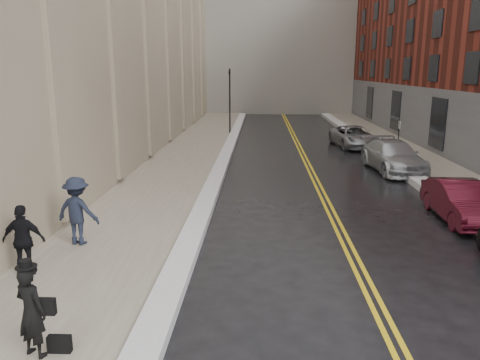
# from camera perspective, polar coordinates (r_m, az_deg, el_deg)

# --- Properties ---
(sidewalk_left) EXTENTS (4.00, 64.00, 0.15)m
(sidewalk_left) POSITION_cam_1_polar(r_m,az_deg,el_deg) (24.35, -7.87, 1.23)
(sidewalk_left) COLOR gray
(sidewalk_left) RESTS_ON ground
(sidewalk_right) EXTENTS (3.00, 64.00, 0.15)m
(sidewalk_right) POSITION_cam_1_polar(r_m,az_deg,el_deg) (25.63, 23.34, 0.86)
(sidewalk_right) COLOR gray
(sidewalk_right) RESTS_ON ground
(lane_stripe_a) EXTENTS (0.12, 64.00, 0.01)m
(lane_stripe_a) POSITION_cam_1_polar(r_m,az_deg,el_deg) (24.10, 8.45, 0.91)
(lane_stripe_a) COLOR gold
(lane_stripe_a) RESTS_ON ground
(lane_stripe_b) EXTENTS (0.12, 64.00, 0.01)m
(lane_stripe_b) POSITION_cam_1_polar(r_m,az_deg,el_deg) (24.13, 9.02, 0.90)
(lane_stripe_b) COLOR gold
(lane_stripe_b) RESTS_ON ground
(snow_ridge_left) EXTENTS (0.70, 60.80, 0.26)m
(snow_ridge_left) POSITION_cam_1_polar(r_m,az_deg,el_deg) (24.03, -2.47, 1.32)
(snow_ridge_left) COLOR silver
(snow_ridge_left) RESTS_ON ground
(snow_ridge_right) EXTENTS (0.85, 60.80, 0.30)m
(snow_ridge_right) POSITION_cam_1_polar(r_m,az_deg,el_deg) (25.02, 19.39, 1.09)
(snow_ridge_right) COLOR silver
(snow_ridge_right) RESTS_ON ground
(traffic_signal) EXTENTS (0.18, 0.15, 5.20)m
(traffic_signal) POSITION_cam_1_polar(r_m,az_deg,el_deg) (37.56, -1.26, 10.20)
(traffic_signal) COLOR black
(traffic_signal) RESTS_ON ground
(parking_sign_far) EXTENTS (0.06, 0.35, 2.23)m
(parking_sign_far) POSITION_cam_1_polar(r_m,az_deg,el_deg) (28.81, 18.77, 5.10)
(parking_sign_far) COLOR black
(parking_sign_far) RESTS_ON ground
(car_maroon) EXTENTS (1.49, 4.17, 1.37)m
(car_maroon) POSITION_cam_1_polar(r_m,az_deg,el_deg) (17.86, 25.28, -2.36)
(car_maroon) COLOR #480D1A
(car_maroon) RESTS_ON ground
(car_silver_near) EXTENTS (2.64, 5.53, 1.56)m
(car_silver_near) POSITION_cam_1_polar(r_m,az_deg,el_deg) (25.33, 18.16, 2.78)
(car_silver_near) COLOR #A6AAAE
(car_silver_near) RESTS_ON ground
(car_silver_far) EXTENTS (2.96, 5.32, 1.41)m
(car_silver_far) POSITION_cam_1_polar(r_m,az_deg,el_deg) (32.63, 13.72, 5.15)
(car_silver_far) COLOR gray
(car_silver_far) RESTS_ON ground
(pedestrian_main) EXTENTS (0.72, 0.60, 1.68)m
(pedestrian_main) POSITION_cam_1_polar(r_m,az_deg,el_deg) (9.23, -24.10, -14.45)
(pedestrian_main) COLOR black
(pedestrian_main) RESTS_ON sidewalk_left
(pedestrian_b) EXTENTS (1.42, 1.00, 2.00)m
(pedestrian_b) POSITION_cam_1_polar(r_m,az_deg,el_deg) (14.29, -19.21, -3.56)
(pedestrian_b) COLOR #1B2130
(pedestrian_b) RESTS_ON sidewalk_left
(pedestrian_c) EXTENTS (1.05, 0.46, 1.78)m
(pedestrian_c) POSITION_cam_1_polar(r_m,az_deg,el_deg) (12.71, -24.85, -6.66)
(pedestrian_c) COLOR black
(pedestrian_c) RESTS_ON sidewalk_left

